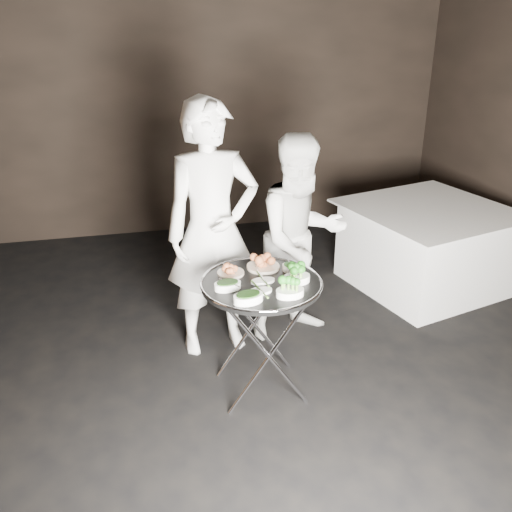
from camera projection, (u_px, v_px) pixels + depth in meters
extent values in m
cube|color=black|center=(251.00, 417.00, 3.75)|extent=(6.00, 7.00, 0.05)
cube|color=black|center=(181.00, 100.00, 6.28)|extent=(6.00, 0.05, 3.00)
cylinder|color=silver|center=(269.00, 357.00, 3.65)|extent=(0.55, 0.03, 0.81)
cylinder|color=silver|center=(269.00, 357.00, 3.65)|extent=(0.55, 0.03, 0.81)
cylinder|color=silver|center=(254.00, 324.00, 4.03)|extent=(0.55, 0.03, 0.81)
cylinder|color=silver|center=(254.00, 324.00, 4.03)|extent=(0.55, 0.03, 0.81)
cylinder|color=silver|center=(226.00, 293.00, 3.64)|extent=(0.02, 0.47, 0.02)
cylinder|color=silver|center=(296.00, 286.00, 3.73)|extent=(0.02, 0.47, 0.02)
cylinder|color=black|center=(261.00, 284.00, 3.67)|extent=(0.77, 0.77, 0.03)
torus|color=silver|center=(261.00, 282.00, 3.66)|extent=(0.79, 0.79, 0.02)
cylinder|color=beige|center=(231.00, 273.00, 3.77)|extent=(0.18, 0.18, 0.02)
cylinder|color=beige|center=(263.00, 267.00, 3.85)|extent=(0.22, 0.22, 0.02)
cylinder|color=white|center=(290.00, 268.00, 3.82)|extent=(0.11, 0.11, 0.04)
cylinder|color=silver|center=(229.00, 268.00, 3.75)|extent=(0.06, 0.17, 0.01)
cylinder|color=silver|center=(261.00, 262.00, 3.84)|extent=(0.11, 0.14, 0.01)
cylinder|color=silver|center=(290.00, 264.00, 3.81)|extent=(0.02, 0.17, 0.01)
cylinder|color=silver|center=(229.00, 283.00, 3.55)|extent=(0.11, 0.14, 0.01)
cylinder|color=silver|center=(297.00, 276.00, 3.65)|extent=(0.15, 0.10, 0.01)
cylinder|color=silver|center=(261.00, 275.00, 3.65)|extent=(0.01, 0.17, 0.01)
imported|color=white|center=(213.00, 231.00, 4.14)|extent=(0.75, 0.53, 1.92)
imported|color=white|center=(301.00, 239.00, 4.39)|extent=(0.91, 0.77, 1.63)
cube|color=white|center=(426.00, 248.00, 5.33)|extent=(1.20, 1.20, 0.75)
cube|color=white|center=(431.00, 210.00, 5.18)|extent=(1.35, 1.35, 0.02)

